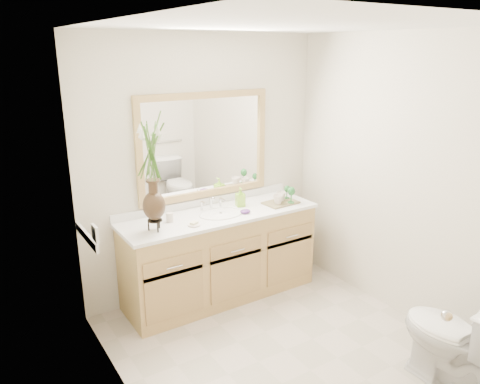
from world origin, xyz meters
TOP-DOWN VIEW (x-y plane):
  - floor at (0.00, 0.00)m, footprint 2.60×2.60m
  - ceiling at (0.00, 0.00)m, footprint 2.40×2.60m
  - wall_back at (0.00, 1.30)m, footprint 2.40×0.02m
  - wall_front at (0.00, -1.30)m, footprint 2.40×0.02m
  - wall_left at (-1.20, 0.00)m, footprint 0.02×2.60m
  - wall_right at (1.20, 0.00)m, footprint 0.02×2.60m
  - vanity at (0.00, 1.01)m, footprint 1.80×0.55m
  - counter at (0.00, 1.01)m, footprint 1.84×0.57m
  - sink at (0.00, 1.00)m, footprint 0.38×0.34m
  - mirror at (0.00, 1.28)m, footprint 1.32×0.04m
  - switch_plate at (-1.19, 0.76)m, footprint 0.02×0.12m
  - door at (-0.30, -1.29)m, footprint 0.80×0.03m
  - toilet at (0.70, -0.92)m, footprint 0.42×0.75m
  - flower_vase at (-0.65, 0.94)m, footprint 0.22×0.22m
  - tumbler at (-0.47, 1.06)m, footprint 0.06×0.06m
  - soap_dish at (-0.34, 0.86)m, footprint 0.11×0.11m
  - soap_bottle at (0.26, 1.08)m, footprint 0.09×0.09m
  - purple_dish at (0.19, 0.89)m, footprint 0.12×0.11m
  - tray at (0.63, 0.94)m, footprint 0.34×0.24m
  - mug_left at (0.57, 0.90)m, footprint 0.11×0.11m
  - mug_right at (0.65, 0.96)m, footprint 0.13×0.12m
  - goblet_front at (0.70, 0.86)m, footprint 0.07×0.07m
  - goblet_back at (0.75, 1.00)m, footprint 0.06×0.06m

SIDE VIEW (x-z plane):
  - floor at x=0.00m, z-range 0.00..0.00m
  - toilet at x=0.70m, z-range 0.00..0.74m
  - vanity at x=0.00m, z-range 0.00..0.80m
  - sink at x=0.00m, z-range 0.66..0.89m
  - counter at x=0.00m, z-range 0.80..0.83m
  - tray at x=0.63m, z-range 0.83..0.85m
  - soap_dish at x=-0.34m, z-range 0.82..0.86m
  - purple_dish at x=0.19m, z-range 0.83..0.87m
  - tumbler at x=-0.47m, z-range 0.83..0.91m
  - mug_right at x=0.65m, z-range 0.85..0.94m
  - mug_left at x=0.57m, z-range 0.85..0.94m
  - soap_bottle at x=0.26m, z-range 0.83..0.99m
  - goblet_back at x=0.75m, z-range 0.87..1.00m
  - goblet_front at x=0.70m, z-range 0.87..1.03m
  - switch_plate at x=-1.19m, z-range 0.92..1.04m
  - door at x=-0.30m, z-range 0.00..2.00m
  - wall_back at x=0.00m, z-range 0.00..2.40m
  - wall_front at x=0.00m, z-range 0.00..2.40m
  - wall_left at x=-1.20m, z-range 0.00..2.40m
  - wall_right at x=1.20m, z-range 0.00..2.40m
  - mirror at x=0.00m, z-range 0.92..1.89m
  - flower_vase at x=-0.65m, z-range 0.99..1.88m
  - ceiling at x=0.00m, z-range 2.39..2.41m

